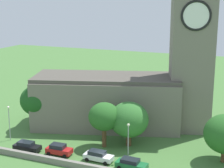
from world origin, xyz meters
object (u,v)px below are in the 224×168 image
at_px(car_black, 27,146).
at_px(tree_churchyard, 129,120).
at_px(car_red, 59,149).
at_px(tree_by_tower, 37,100).
at_px(car_green, 131,164).
at_px(streetlamp_west_end, 9,117).
at_px(streetlamp_west_mid, 128,136).
at_px(car_white, 98,156).
at_px(tree_riverside_east, 104,117).
at_px(church, 138,81).

bearing_deg(car_black, tree_churchyard, 29.98).
distance_m(car_red, tree_by_tower, 14.54).
relative_size(car_green, streetlamp_west_end, 0.76).
xyz_separation_m(car_black, car_green, (18.41, 0.47, -0.01)).
relative_size(tree_churchyard, tree_by_tower, 0.90).
xyz_separation_m(car_black, tree_churchyard, (15.06, 8.69, 3.92)).
xyz_separation_m(streetlamp_west_end, streetlamp_west_mid, (22.65, 0.02, -0.09)).
relative_size(car_black, car_white, 0.99).
bearing_deg(car_green, tree_by_tower, 157.20).
xyz_separation_m(streetlamp_west_mid, tree_churchyard, (-1.97, 5.81, 0.52)).
distance_m(tree_riverside_east, tree_by_tower, 16.07).
xyz_separation_m(car_green, tree_by_tower, (-22.79, 9.58, 4.85)).
distance_m(car_red, tree_riverside_east, 9.27).
bearing_deg(church, car_black, -125.71).
bearing_deg(tree_churchyard, car_black, -150.02).
bearing_deg(church, tree_by_tower, -154.46).
bearing_deg(car_white, car_green, -5.91).
bearing_deg(car_black, car_red, 7.54).
bearing_deg(tree_by_tower, car_white, -27.79).
height_order(car_red, streetlamp_west_mid, streetlamp_west_mid).
xyz_separation_m(church, car_green, (5.12, -18.02, -8.57)).
bearing_deg(car_white, tree_churchyard, 72.61).
bearing_deg(streetlamp_west_mid, church, 103.45).
distance_m(car_white, tree_riverside_east, 7.32).
xyz_separation_m(streetlamp_west_mid, tree_by_tower, (-21.40, 7.17, 1.44)).
bearing_deg(car_white, church, 87.95).
distance_m(car_green, tree_by_tower, 25.19).
height_order(streetlamp_west_end, streetlamp_west_mid, streetlamp_west_end).
distance_m(car_black, tree_by_tower, 11.98).
bearing_deg(tree_riverside_east, car_green, -40.88).
bearing_deg(streetlamp_west_mid, car_black, -170.39).
xyz_separation_m(car_black, streetlamp_west_mid, (17.03, 2.88, 3.40)).
distance_m(tree_riverside_east, tree_churchyard, 4.33).
relative_size(car_white, tree_by_tower, 0.55).
bearing_deg(tree_by_tower, streetlamp_west_end, -99.86).
distance_m(church, car_white, 19.42).
bearing_deg(tree_churchyard, car_green, -67.80).
distance_m(car_green, streetlamp_west_mid, 4.40).
bearing_deg(tree_churchyard, car_red, -139.62).
xyz_separation_m(streetlamp_west_end, tree_riverside_east, (16.95, 3.74, 1.11)).
distance_m(church, tree_riverside_east, 12.68).
distance_m(church, streetlamp_west_end, 25.06).
height_order(car_green, tree_riverside_east, tree_riverside_east).
bearing_deg(tree_riverside_east, car_black, -149.74).
height_order(car_black, car_red, car_red).
height_order(church, car_green, church).
distance_m(car_black, car_white, 12.72).
distance_m(church, streetlamp_west_mid, 16.86).
relative_size(car_red, tree_by_tower, 0.50).
relative_size(streetlamp_west_end, streetlamp_west_mid, 1.02).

